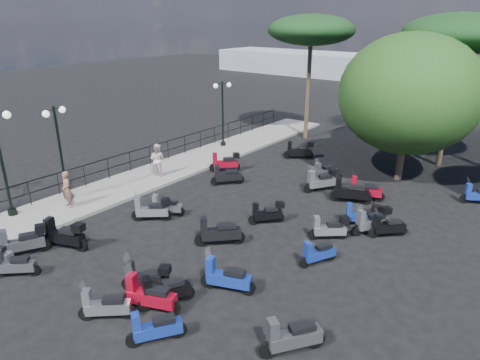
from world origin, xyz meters
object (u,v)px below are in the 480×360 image
Objects in this scene: scooter_1 at (23,242)px; scooter_22 at (329,229)px; lamp_post_2 at (223,110)px; scooter_8 at (152,210)px; scooter_23 at (365,190)px; scooter_26 at (291,337)px; scooter_21 at (387,227)px; pedestrian_far at (157,159)px; scooter_7 at (147,278)px; scooter_16 at (350,192)px; pine_2 at (311,30)px; scooter_18 at (155,329)px; scooter_20 at (318,254)px; scooter_9 at (219,233)px; scooter_3 at (166,207)px; broadleaf_tree at (410,94)px; scooter_29 at (479,195)px; scooter_14 at (226,278)px; scooter_28 at (361,215)px; scooter_5 at (299,151)px; woman at (67,190)px; scooter_12 at (105,306)px; scooter_11 at (324,172)px; pine_0 at (461,34)px; scooter_2 at (65,235)px; lamp_post_1 at (60,147)px; scooter_19 at (165,292)px; scooter_15 at (267,213)px; scooter_4 at (225,163)px; scooter_6 at (14,265)px; scooter_10 at (227,176)px; scooter_27 at (372,221)px; scooter_17 at (321,181)px; scooter_13 at (149,296)px.

scooter_1 is 11.09m from scooter_22.
lamp_post_2 is 2.97× the size of scooter_8.
scooter_23 is 1.10× the size of scooter_26.
pedestrian_far is at bearing 49.10° from scooter_21.
scooter_16 is (1.99, 10.10, 0.03)m from scooter_7.
scooter_18 is at bearing -70.58° from pine_2.
scooter_20 is at bearing 171.05° from scooter_16.
scooter_9 is 7.73m from scooter_23.
scooter_7 reaches higher than scooter_21.
broadleaf_tree is (6.26, 10.44, 4.00)m from scooter_3.
scooter_14 is at bearing 129.17° from scooter_29.
scooter_28 is at bearing -104.62° from scooter_1.
scooter_26 is at bearing 175.64° from scooter_5.
scooter_12 is at bearing -15.09° from woman.
scooter_16 is at bearing -99.20° from broadleaf_tree.
scooter_11 is 0.88× the size of scooter_14.
scooter_28 is (8.45, 9.55, -0.07)m from scooter_1.
scooter_2 is at bearing -114.02° from pine_0.
scooter_2 is at bearing 56.37° from scooter_20.
scooter_16 is (10.35, 7.74, -2.05)m from lamp_post_1.
scooter_9 is (4.97, 4.78, -0.01)m from scooter_1.
pine_2 is (-7.54, 7.73, 6.60)m from scooter_23.
scooter_19 is 1.14× the size of scooter_29.
scooter_21 is at bearing 129.83° from scooter_29.
pedestrian_far reaches higher than scooter_20.
scooter_11 is at bearing 73.36° from scooter_29.
scooter_7 is 0.96× the size of scooter_26.
scooter_21 is (4.27, 1.89, -0.03)m from scooter_15.
scooter_4 reaches higher than scooter_6.
scooter_5 is at bearing -46.09° from scooter_6.
scooter_23 is at bearing -70.19° from scooter_19.
scooter_3 is 6.84m from scooter_22.
woman reaches higher than scooter_6.
scooter_7 reaches higher than scooter_15.
pine_0 is at bearing -88.67° from scooter_10.
woman reaches higher than scooter_18.
pedestrian_far is 0.96× the size of scooter_2.
scooter_19 is 0.19× the size of pine_2.
scooter_3 is 1.05× the size of scooter_15.
scooter_9 is 0.99× the size of scooter_27.
scooter_17 reaches higher than scooter_7.
broadleaf_tree reaches higher than scooter_3.
scooter_10 is 8.90m from scooter_14.
scooter_13 is at bearing 95.31° from scooter_19.
scooter_17 is at bearing -49.29° from scooter_18.
broadleaf_tree is (11.05, 12.12, 1.85)m from lamp_post_1.
scooter_20 is at bearing -14.31° from lamp_post_2.
scooter_17 reaches higher than scooter_29.
scooter_5 is (5.28, 11.80, -2.04)m from lamp_post_1.
scooter_17 reaches higher than scooter_8.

